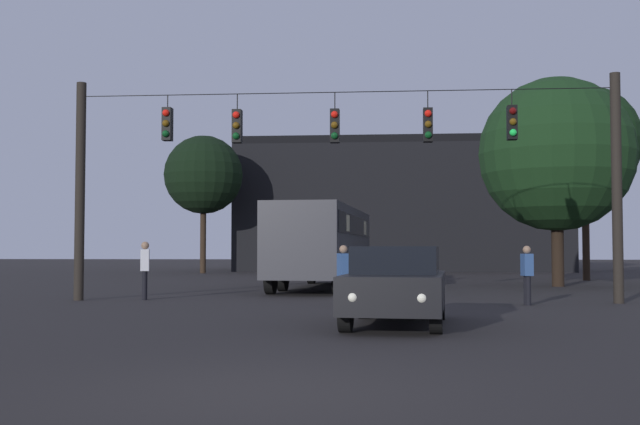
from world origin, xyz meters
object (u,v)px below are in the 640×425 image
pedestrian_crossing_left (527,272)px  pedestrian_crossing_right (343,272)px  tree_right_far (204,175)px  tree_left_silhouette (556,155)px  tree_behind_building (584,142)px  car_near_right (396,284)px  city_bus (323,239)px  car_far_left (362,263)px  pedestrian_crossing_center (145,267)px

pedestrian_crossing_left → pedestrian_crossing_right: (-4.79, -0.94, 0.01)m
pedestrian_crossing_left → tree_right_far: tree_right_far is taller
tree_left_silhouette → tree_behind_building: size_ratio=0.90×
tree_left_silhouette → car_near_right: bearing=-111.7°
city_bus → car_near_right: (2.57, -14.32, -1.07)m
car_far_left → tree_right_far: (-10.07, 8.18, 5.29)m
pedestrian_crossing_right → tree_right_far: bearing=110.2°
car_far_left → tree_right_far: tree_right_far is taller
tree_left_silhouette → city_bus: bearing=-166.7°
city_bus → tree_left_silhouette: size_ratio=1.34×
car_near_right → pedestrian_crossing_right: 5.01m
car_near_right → tree_left_silhouette: 18.30m
pedestrian_crossing_center → tree_right_far: bearing=99.6°
car_far_left → tree_behind_building: bearing=-8.2°
pedestrian_crossing_right → tree_behind_building: bearing=59.7°
car_near_right → pedestrian_crossing_left: (3.50, 5.78, 0.08)m
pedestrian_crossing_right → tree_left_silhouette: 14.72m
tree_left_silhouette → tree_right_far: (-18.06, 16.04, 0.85)m
car_far_left → pedestrian_crossing_left: pedestrian_crossing_left is taller
car_far_left → tree_right_far: 14.01m
car_far_left → tree_right_far: bearing=140.9°
car_far_left → tree_behind_building: 12.22m
car_far_left → city_bus: bearing=-96.6°
car_near_right → pedestrian_crossing_left: pedestrian_crossing_left is taller
pedestrian_crossing_center → tree_left_silhouette: (13.78, 9.35, 4.28)m
car_near_right → tree_behind_building: (9.23, 22.81, 5.79)m
car_near_right → tree_behind_building: size_ratio=0.48×
pedestrian_crossing_left → car_far_left: bearing=104.8°
pedestrian_crossing_center → tree_right_far: size_ratio=0.20×
tree_behind_building → pedestrian_crossing_left: bearing=-108.6°
car_near_right → pedestrian_crossing_center: size_ratio=2.63×
city_bus → tree_left_silhouette: tree_left_silhouette is taller
pedestrian_crossing_left → pedestrian_crossing_right: 4.88m
pedestrian_crossing_center → pedestrian_crossing_right: size_ratio=1.08×
car_far_left → pedestrian_crossing_right: bearing=-89.6°
car_near_right → tree_left_silhouette: size_ratio=0.54×
car_near_right → tree_right_far: (-11.49, 32.53, 5.29)m
pedestrian_crossing_center → tree_behind_building: tree_behind_building is taller
pedestrian_crossing_right → tree_right_far: size_ratio=0.18×
car_far_left → pedestrian_crossing_left: bearing=-75.2°
city_bus → pedestrian_crossing_center: city_bus is taller
pedestrian_crossing_right → tree_left_silhouette: size_ratio=0.19×
tree_right_far → tree_left_silhouette: bearing=-41.6°
car_far_left → pedestrian_crossing_right: 19.51m
pedestrian_crossing_right → city_bus: bearing=97.7°
car_near_right → pedestrian_crossing_center: pedestrian_crossing_center is taller
city_bus → tree_behind_building: (11.80, 8.49, 4.72)m
tree_left_silhouette → tree_right_far: bearing=138.4°
pedestrian_crossing_center → pedestrian_crossing_left: bearing=-7.2°
tree_left_silhouette → tree_behind_building: 6.99m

